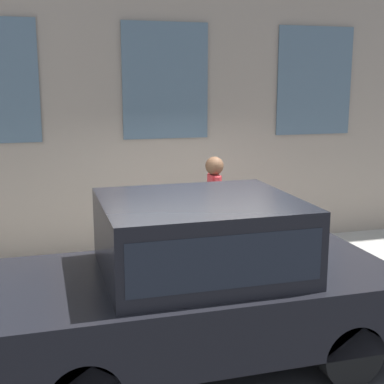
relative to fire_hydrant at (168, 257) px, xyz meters
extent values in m
plane|color=#2D2D30|center=(-0.64, -0.37, -0.56)|extent=(80.00, 80.00, 0.00)
cube|color=#9E9B93|center=(0.52, -0.37, -0.48)|extent=(2.31, 60.00, 0.16)
cube|color=#4C6070|center=(1.66, -3.08, 2.44)|extent=(0.03, 1.43, 1.87)
cube|color=#4C6070|center=(1.66, -0.37, 2.44)|extent=(0.03, 1.43, 1.87)
cylinder|color=#2D7260|center=(0.00, 0.00, -0.38)|extent=(0.33, 0.33, 0.04)
cylinder|color=#2D7260|center=(0.00, 0.00, -0.07)|extent=(0.24, 0.24, 0.66)
sphere|color=#2C5D50|center=(0.00, 0.00, 0.26)|extent=(0.26, 0.26, 0.26)
cylinder|color=black|center=(0.00, 0.00, 0.33)|extent=(0.09, 0.09, 0.10)
cylinder|color=#2D7260|center=(0.00, -0.17, 0.01)|extent=(0.09, 0.10, 0.09)
cylinder|color=#2D7260|center=(0.00, 0.17, 0.01)|extent=(0.09, 0.10, 0.09)
cylinder|color=navy|center=(0.41, -0.84, 0.01)|extent=(0.12, 0.12, 0.83)
cylinder|color=navy|center=(0.58, -0.84, 0.01)|extent=(0.12, 0.12, 0.83)
cube|color=red|center=(0.49, -0.84, 0.74)|extent=(0.23, 0.16, 0.63)
cylinder|color=red|center=(0.33, -0.84, 0.76)|extent=(0.10, 0.10, 0.59)
cylinder|color=red|center=(0.66, -0.84, 0.76)|extent=(0.10, 0.10, 0.59)
sphere|color=brown|center=(0.49, -0.84, 1.20)|extent=(0.28, 0.28, 0.28)
cylinder|color=black|center=(-0.93, 1.40, -0.23)|extent=(0.24, 0.65, 0.65)
cylinder|color=black|center=(-2.73, -1.21, -0.23)|extent=(0.24, 0.65, 0.65)
cylinder|color=black|center=(-0.93, -1.21, -0.23)|extent=(0.24, 0.65, 0.65)
cube|color=black|center=(-1.83, 0.10, 0.11)|extent=(2.03, 4.22, 0.68)
cube|color=black|center=(-1.83, 0.10, 0.85)|extent=(1.79, 2.03, 0.79)
cube|color=#1E232D|center=(-1.83, 0.10, 0.85)|extent=(1.80, 1.86, 0.50)
camera|label=1|loc=(-7.02, 1.66, 2.44)|focal=50.00mm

